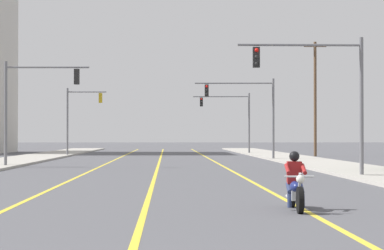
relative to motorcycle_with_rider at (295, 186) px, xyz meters
name	(u,v)px	position (x,y,z in m)	size (l,w,h in m)	color
lane_stripe_center	(159,162)	(-3.74, 34.19, -0.58)	(0.16, 100.00, 0.01)	yellow
lane_stripe_left	(111,162)	(-7.19, 34.19, -0.58)	(0.16, 100.00, 0.01)	yellow
lane_stripe_right	(215,162)	(0.22, 34.19, -0.58)	(0.16, 100.00, 0.01)	yellow
sidewalk_kerb_right	(320,163)	(6.73, 29.19, -0.52)	(4.40, 110.00, 0.14)	#ADA89E
motorcycle_with_rider	(295,186)	(0.00, 0.00, 0.00)	(0.70, 2.19, 1.46)	black
traffic_signal_near_right	(325,84)	(3.78, 13.99, 3.55)	(5.57, 0.37, 6.20)	slate
traffic_signal_near_left	(30,97)	(-11.19, 25.00, 3.52)	(4.97, 0.37, 6.20)	slate
traffic_signal_mid_right	(250,105)	(3.10, 37.40, 3.58)	(6.04, 0.43, 6.20)	slate
traffic_signal_mid_left	(78,112)	(-11.27, 49.00, 3.43)	(3.64, 0.37, 6.20)	slate
traffic_signal_far_right	(232,113)	(3.46, 56.39, 3.57)	(5.79, 0.51, 6.20)	slate
utility_pole_right_far	(315,97)	(10.15, 47.52, 4.78)	(2.04, 0.26, 10.32)	brown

